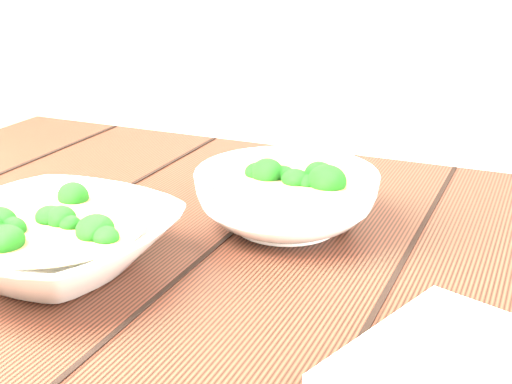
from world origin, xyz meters
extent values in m
cube|color=#391910|center=(0.00, 0.00, 0.73)|extent=(1.20, 0.80, 0.04)
cube|color=#391910|center=(-0.54, 0.34, 0.35)|extent=(0.07, 0.07, 0.71)
imported|color=silver|center=(-0.15, -0.12, 0.78)|extent=(0.26, 0.26, 0.06)
cylinder|color=#A37849|center=(-0.15, -0.12, 0.80)|extent=(0.19, 0.19, 0.00)
ellipsoid|color=#196716|center=(-0.13, -0.11, 0.81)|extent=(0.04, 0.04, 0.03)
ellipsoid|color=#196716|center=(-0.13, -0.08, 0.81)|extent=(0.04, 0.04, 0.03)
ellipsoid|color=#196716|center=(-0.17, -0.06, 0.81)|extent=(0.04, 0.04, 0.03)
ellipsoid|color=#196716|center=(-0.17, -0.10, 0.81)|extent=(0.04, 0.04, 0.03)
ellipsoid|color=#196716|center=(-0.19, -0.13, 0.81)|extent=(0.04, 0.04, 0.03)
ellipsoid|color=#196716|center=(-0.14, -0.15, 0.81)|extent=(0.04, 0.04, 0.03)
ellipsoid|color=#196716|center=(-0.11, -0.14, 0.81)|extent=(0.04, 0.04, 0.03)
imported|color=silver|center=(0.03, 0.09, 0.78)|extent=(0.24, 0.24, 0.07)
cylinder|color=#A37849|center=(0.03, 0.09, 0.81)|extent=(0.17, 0.17, 0.00)
ellipsoid|color=#196716|center=(0.05, 0.09, 0.81)|extent=(0.04, 0.04, 0.03)
ellipsoid|color=#196716|center=(0.03, 0.12, 0.81)|extent=(0.04, 0.04, 0.03)
ellipsoid|color=#196716|center=(-0.02, 0.10, 0.81)|extent=(0.04, 0.04, 0.03)
ellipsoid|color=#196716|center=(0.01, 0.07, 0.81)|extent=(0.04, 0.04, 0.03)
ellipsoid|color=#196716|center=(0.05, 0.05, 0.81)|extent=(0.04, 0.04, 0.03)
torus|color=black|center=(0.05, 0.11, 0.76)|extent=(0.11, 0.11, 0.03)
cylinder|color=#A8A595|center=(0.29, -0.16, 0.77)|extent=(0.08, 0.14, 0.01)
camera|label=1|loc=(0.31, -0.65, 1.08)|focal=50.00mm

